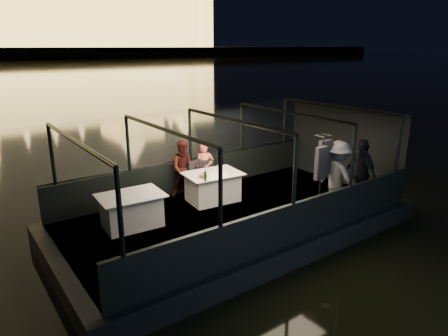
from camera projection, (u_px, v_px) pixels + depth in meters
boat_hull at (233, 231)px, 9.99m from camera, size 8.60×4.40×1.00m
boat_deck at (233, 213)px, 9.85m from camera, size 8.00×4.00×0.04m
gunwale_port at (191, 175)px, 11.27m from camera, size 8.00×0.08×0.90m
gunwale_starboard at (292, 224)px, 8.16m from camera, size 8.00×0.08×0.90m
cabin_glass_port at (190, 135)px, 10.93m from camera, size 8.00×0.02×1.40m
cabin_glass_starboard at (295, 170)px, 7.82m from camera, size 8.00×0.02×1.40m
cabin_roof_glass at (234, 120)px, 9.17m from camera, size 8.00×4.00×0.02m
end_wall_fore at (59, 205)px, 7.28m from camera, size 0.02×4.00×2.30m
end_wall_aft at (342, 145)px, 11.74m from camera, size 0.02×4.00×2.30m
canopy_ribs at (234, 168)px, 9.51m from camera, size 8.00×4.00×2.30m
dining_table_central at (213, 187)px, 10.49m from camera, size 1.54×1.19×0.77m
dining_table_aft at (132, 210)px, 9.00m from camera, size 1.49×1.12×0.76m
chair_port_left at (199, 181)px, 10.74m from camera, size 0.59×0.59×0.97m
chair_port_right at (210, 179)px, 10.94m from camera, size 0.50×0.50×0.93m
coat_stand at (320, 179)px, 9.49m from camera, size 0.60×0.49×2.01m
person_woman_coral at (205, 166)px, 11.07m from camera, size 0.59×0.51×1.39m
person_man_maroon at (185, 170)px, 10.71m from camera, size 0.93×0.84×1.56m
passenger_stripe at (338, 178)px, 9.73m from camera, size 0.71×1.19×1.78m
passenger_dark at (360, 173)px, 10.09m from camera, size 0.68×1.10×1.74m
wine_bottle at (205, 175)px, 9.73m from camera, size 0.07×0.07×0.30m
bread_basket at (203, 176)px, 10.02m from camera, size 0.26×0.26×0.08m
amber_candle at (219, 173)px, 10.27m from camera, size 0.06×0.06×0.08m
plate_near at (232, 173)px, 10.37m from camera, size 0.30×0.30×0.01m
plate_far at (199, 176)px, 10.09m from camera, size 0.32×0.32×0.02m
wine_glass_white at (204, 176)px, 9.87m from camera, size 0.07×0.07×0.18m
wine_glass_red at (218, 169)px, 10.42m from camera, size 0.07×0.07×0.20m
wine_glass_empty at (219, 173)px, 10.07m from camera, size 0.07×0.07×0.19m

